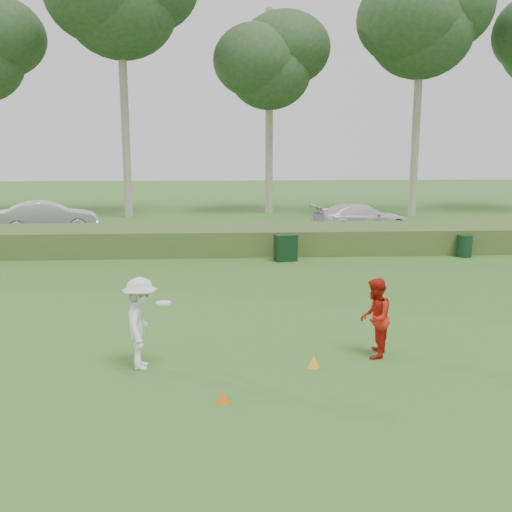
{
  "coord_description": "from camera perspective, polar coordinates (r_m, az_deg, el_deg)",
  "views": [
    {
      "loc": [
        -0.8,
        -9.2,
        3.8
      ],
      "look_at": [
        0.0,
        4.0,
        1.3
      ],
      "focal_mm": 40.0,
      "sensor_mm": 36.0,
      "label": 1
    }
  ],
  "objects": [
    {
      "name": "ground",
      "position": [
        9.99,
        1.41,
        -11.66
      ],
      "size": [
        120.0,
        120.0,
        0.0
      ],
      "primitive_type": "plane",
      "color": "#2F6220",
      "rests_on": "ground"
    },
    {
      "name": "reed_strip",
      "position": [
        21.48,
        -1.29,
        1.73
      ],
      "size": [
        80.0,
        3.0,
        0.9
      ],
      "primitive_type": "cube",
      "color": "#3E5B24",
      "rests_on": "ground"
    },
    {
      "name": "park_road",
      "position": [
        26.48,
        -1.7,
        2.52
      ],
      "size": [
        80.0,
        6.0,
        0.06
      ],
      "primitive_type": "cube",
      "color": "#2D2D2D",
      "rests_on": "ground"
    },
    {
      "name": "tree_4",
      "position": [
        34.16,
        1.35,
        18.78
      ],
      "size": [
        6.24,
        6.24,
        11.5
      ],
      "color": "gray",
      "rests_on": "ground"
    },
    {
      "name": "tree_5",
      "position": [
        34.15,
        16.21,
        21.57
      ],
      "size": [
        7.28,
        7.28,
        14.0
      ],
      "color": "gray",
      "rests_on": "ground"
    },
    {
      "name": "player_white",
      "position": [
        10.16,
        -11.44,
        -6.62
      ],
      "size": [
        0.86,
        1.07,
        1.62
      ],
      "rotation": [
        0.0,
        0.0,
        1.61
      ],
      "color": "white",
      "rests_on": "ground"
    },
    {
      "name": "player_red",
      "position": [
        10.75,
        11.8,
        -6.08
      ],
      "size": [
        0.79,
        0.88,
        1.48
      ],
      "primitive_type": "imported",
      "rotation": [
        0.0,
        0.0,
        -1.95
      ],
      "color": "red",
      "rests_on": "ground"
    },
    {
      "name": "cone_orange",
      "position": [
        8.9,
        -3.34,
        -13.84
      ],
      "size": [
        0.19,
        0.19,
        0.21
      ],
      "primitive_type": "cone",
      "color": "orange",
      "rests_on": "ground"
    },
    {
      "name": "cone_yellow",
      "position": [
        10.25,
        5.78,
        -10.43
      ],
      "size": [
        0.21,
        0.21,
        0.23
      ],
      "primitive_type": "cone",
      "color": "yellow",
      "rests_on": "ground"
    },
    {
      "name": "utility_cabinet",
      "position": [
        19.52,
        2.98,
        0.82
      ],
      "size": [
        0.8,
        0.58,
        0.91
      ],
      "primitive_type": "cube",
      "rotation": [
        0.0,
        0.0,
        0.18
      ],
      "color": "black",
      "rests_on": "ground"
    },
    {
      "name": "trash_bin",
      "position": [
        21.57,
        20.13,
        0.96
      ],
      "size": [
        0.57,
        0.57,
        0.79
      ],
      "primitive_type": "cylinder",
      "rotation": [
        0.0,
        0.0,
        -0.1
      ],
      "color": "black",
      "rests_on": "ground"
    },
    {
      "name": "car_mid",
      "position": [
        27.24,
        -20.06,
        3.67
      ],
      "size": [
        4.55,
        2.6,
        1.42
      ],
      "primitive_type": "imported",
      "rotation": [
        0.0,
        0.0,
        1.84
      ],
      "color": "silver",
      "rests_on": "park_road"
    },
    {
      "name": "car_right",
      "position": [
        26.18,
        10.45,
        3.75
      ],
      "size": [
        4.75,
        2.74,
        1.3
      ],
      "primitive_type": "imported",
      "rotation": [
        0.0,
        0.0,
        1.79
      ],
      "color": "silver",
      "rests_on": "park_road"
    }
  ]
}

